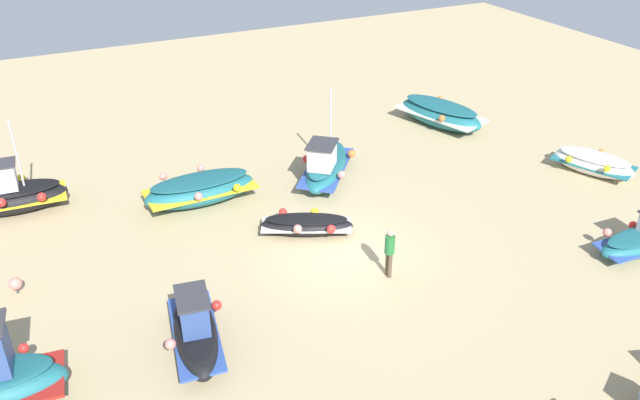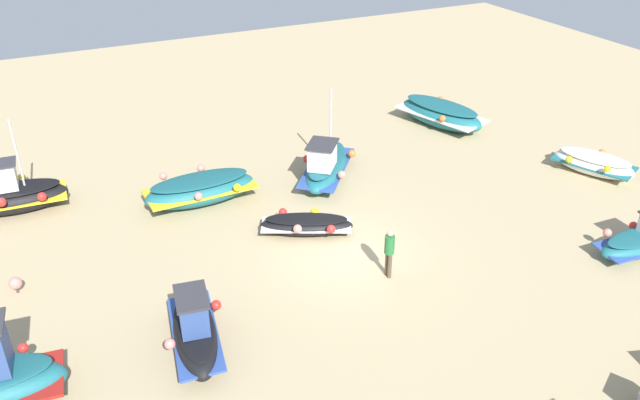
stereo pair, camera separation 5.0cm
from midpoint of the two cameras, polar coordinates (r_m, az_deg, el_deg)
The scene contains 10 objects.
ground_plane at distance 22.19m, azimuth 2.21°, elevation -4.79°, with size 59.05×59.05×0.00m, color tan.
fishing_boat_2 at distance 18.39m, azimuth -10.87°, elevation -11.11°, with size 1.89×3.80×1.96m.
fishing_boat_3 at distance 32.62m, azimuth 10.61°, elevation 7.45°, with size 3.06×4.95×1.20m.
fishing_boat_4 at distance 26.72m, azimuth 0.61°, elevation 3.04°, with size 3.91×4.29×3.75m.
fishing_boat_5 at distance 29.68m, azimuth 22.95°, elevation 2.98°, with size 2.60×3.64×0.91m.
fishing_boat_6 at distance 23.13m, azimuth -1.14°, elevation -2.18°, with size 3.46×2.44×0.75m.
fishing_boat_7 at distance 26.97m, azimuth -25.36°, elevation 0.39°, with size 3.98×2.21×3.69m.
fishing_boat_8 at distance 25.43m, azimuth -10.40°, elevation 0.94°, with size 4.36×2.36×1.13m.
person_walking at distance 20.70m, azimuth 6.17°, elevation -4.38°, with size 0.32×0.32×1.73m.
mooring_buoy_0 at distance 22.30m, azimuth -25.12°, elevation -6.63°, with size 0.39×0.39×0.56m.
Camera 2 is at (8.82, 16.20, 12.32)m, focal length 36.45 mm.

